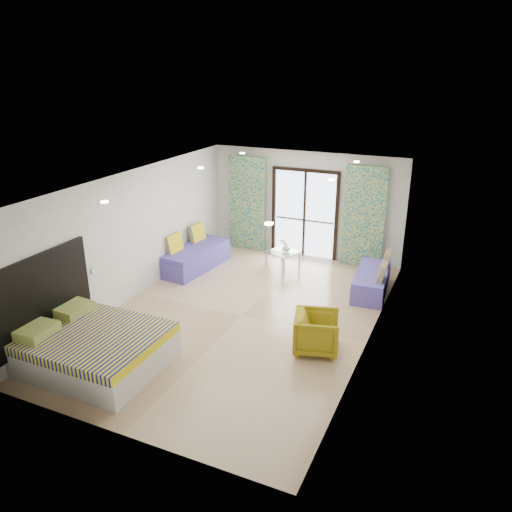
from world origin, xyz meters
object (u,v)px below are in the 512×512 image
at_px(daybed_right, 372,281).
at_px(armchair, 317,331).
at_px(coffee_table, 283,253).
at_px(bed, 94,348).
at_px(daybed_left, 195,257).

height_order(daybed_right, armchair, daybed_right).
height_order(daybed_right, coffee_table, daybed_right).
relative_size(bed, daybed_right, 1.25).
distance_m(daybed_left, armchair, 4.54).
bearing_deg(armchair, bed, 105.50).
distance_m(bed, daybed_left, 4.38).
bearing_deg(armchair, daybed_left, 42.62).
bearing_deg(coffee_table, bed, -104.24).
bearing_deg(daybed_left, daybed_right, 11.21).
distance_m(bed, armchair, 3.76).
xyz_separation_m(daybed_left, daybed_right, (4.23, 0.41, -0.04)).
xyz_separation_m(bed, daybed_left, (-0.64, 4.33, -0.01)).
xyz_separation_m(bed, coffee_table, (1.32, 5.21, 0.07)).
height_order(bed, armchair, armchair).
height_order(daybed_left, coffee_table, daybed_left).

